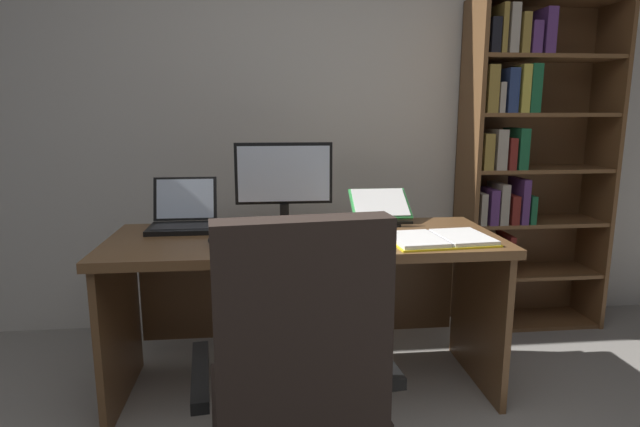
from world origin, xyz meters
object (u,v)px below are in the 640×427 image
Objects in this scene: desk at (304,274)px; office_chair at (297,403)px; monitor at (284,185)px; computer_mouse at (216,240)px; reading_stand_with_book at (381,207)px; bookshelf at (519,165)px; open_binder at (440,239)px; laptop at (183,218)px; notepad at (366,230)px; keyboard at (288,240)px; pen at (370,228)px.

office_chair reaches higher than desk.
desk is 0.92m from office_chair.
monitor reaches higher than computer_mouse.
bookshelf is at bearing 22.33° from reading_stand_with_book.
reading_stand_with_book is 0.47m from open_binder.
computer_mouse is at bearing 105.66° from office_chair.
office_chair is 3.35× the size of laptop.
desk is 0.36m from notepad.
desk is at bearing 152.45° from open_binder.
monitor is 0.38m from keyboard.
pen is (0.87, -0.15, -0.04)m from laptop.
bookshelf reaches higher than reading_stand_with_book.
monitor is 3.32× the size of pen.
office_chair is 3.46× the size of reading_stand_with_book.
keyboard is 2.00× the size of notepad.
office_chair reaches higher than laptop.
computer_mouse is at bearing -132.70° from monitor.
monitor is 0.45m from notepad.
notepad is (0.85, -0.15, -0.05)m from laptop.
monitor reaches higher than notepad.
open_binder is at bearing -30.07° from monitor.
bookshelf is 1.88× the size of office_chair.
desk is at bearing 177.77° from pen.
open_binder is (-0.75, -0.81, -0.23)m from bookshelf.
laptop is 2.92× the size of computer_mouse.
bookshelf is 1.93m from laptop.
desk is 0.48m from computer_mouse.
laptop is 1.44× the size of notepad.
keyboard is 4.04× the size of computer_mouse.
desk is 0.91× the size of bookshelf.
pen is (-1.00, -0.58, -0.22)m from bookshelf.
open_binder is (1.13, -0.38, -0.04)m from laptop.
computer_mouse is 0.70m from notepad.
pen is at bearing 59.54° from office_chair.
monitor is (0.01, 1.05, 0.51)m from office_chair.
monitor is 0.48m from computer_mouse.
office_chair is (-0.09, -0.91, -0.11)m from desk.
monitor is at bearing -173.24° from reading_stand_with_book.
office_chair is 0.99m from open_binder.
notepad is (0.37, -0.15, -0.20)m from monitor.
desk is 8.24× the size of notepad.
reading_stand_with_book is 0.25m from notepad.
desk is 5.88× the size of reading_stand_with_book.
laptop is at bearing 118.78° from computer_mouse.
laptop is 0.72× the size of keyboard.
office_chair is 1.21m from laptop.
open_binder is 3.23× the size of pen.
computer_mouse is (-0.38, -0.19, 0.22)m from desk.
monitor is at bearing 47.30° from computer_mouse.
laptop is at bearing -176.83° from reading_stand_with_book.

